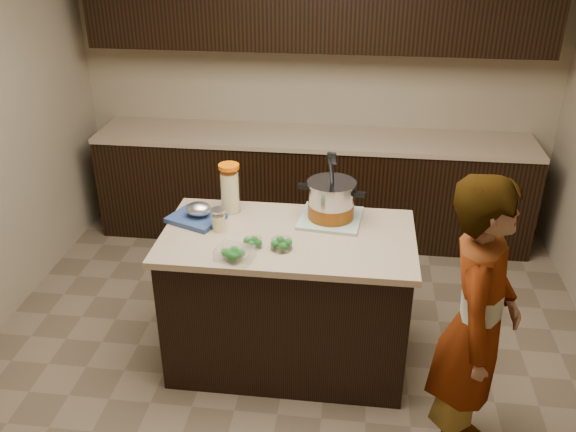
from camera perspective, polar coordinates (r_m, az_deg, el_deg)
name	(u,v)px	position (r m, az deg, el deg)	size (l,w,h in m)	color
ground_plane	(288,357)	(4.02, 0.00, -13.05)	(4.00, 4.00, 0.00)	brown
room_shell	(288,96)	(3.19, 0.00, 11.16)	(4.04, 4.04, 2.72)	tan
back_cabinets	(314,129)	(5.08, 2.41, 8.11)	(3.60, 0.63, 2.33)	black
island	(288,299)	(3.74, 0.00, -7.75)	(1.46, 0.81, 0.90)	black
dish_towel	(330,218)	(3.68, 4.00, -0.21)	(0.36, 0.36, 0.02)	#517855
stock_pot	(331,202)	(3.63, 4.05, 1.29)	(0.41, 0.35, 0.41)	#B7B7BC
lemonade_pitcher	(230,190)	(3.73, -5.46, 2.44)	(0.15, 0.15, 0.30)	#DFCF88
mason_jar	(219,220)	(3.55, -6.50, -0.40)	(0.11, 0.11, 0.14)	#DFCF88
broccoli_tub_left	(253,243)	(3.38, -3.31, -2.56)	(0.14, 0.14, 0.05)	silver
broccoli_tub_right	(281,245)	(3.35, -0.61, -2.70)	(0.13, 0.13, 0.06)	silver
broccoli_tub_rect	(235,254)	(3.27, -4.98, -3.57)	(0.22, 0.18, 0.07)	silver
blue_tray	(197,215)	(3.68, -8.50, 0.12)	(0.37, 0.34, 0.11)	navy
person	(476,327)	(3.09, 17.16, -9.93)	(0.58, 0.38, 1.58)	gray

